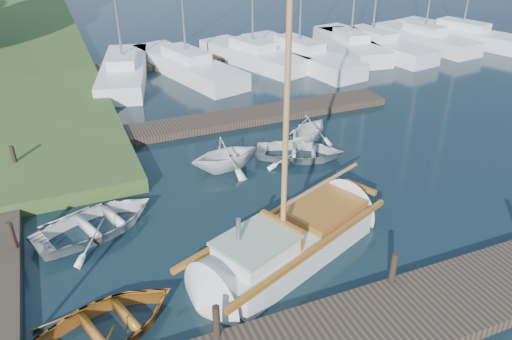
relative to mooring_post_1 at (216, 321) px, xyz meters
name	(u,v)px	position (x,y,z in m)	size (l,w,h in m)	color
ground	(256,203)	(3.00, 5.00, -0.70)	(160.00, 160.00, 0.00)	black
near_dock	(362,331)	(3.00, -1.00, -0.55)	(18.00, 2.20, 0.30)	black
far_dock	(241,118)	(5.00, 11.50, -0.55)	(14.00, 1.60, 0.30)	black
pontoon	(303,48)	(13.00, 21.00, -0.55)	(30.00, 1.60, 0.30)	black
mooring_post_1	(216,321)	(0.00, 0.00, 0.00)	(0.16, 0.16, 0.80)	black
mooring_post_2	(393,268)	(4.50, 0.00, 0.00)	(0.16, 0.16, 0.80)	black
mooring_post_4	(12,235)	(-4.00, 5.00, 0.00)	(0.16, 0.16, 0.80)	black
mooring_post_5	(14,157)	(-4.00, 10.00, 0.00)	(0.16, 0.16, 0.80)	black
sailboat	(291,243)	(2.89, 2.27, -0.36)	(7.35, 4.59, 9.83)	white
dinghy	(103,323)	(-2.21, 1.21, -0.34)	(2.49, 3.48, 0.72)	brown
tender_a	(96,221)	(-1.86, 5.37, -0.33)	(2.58, 3.61, 0.75)	white
tender_b	(226,152)	(2.90, 7.55, -0.02)	(2.22, 2.57, 1.35)	white
tender_c	(300,149)	(5.74, 7.34, -0.36)	(2.34, 3.28, 0.68)	white
tender_d	(309,127)	(6.74, 8.50, -0.07)	(2.05, 2.38, 1.25)	white
marina_boat_0	(124,69)	(1.31, 19.24, -0.12)	(4.05, 8.46, 11.82)	white
marina_boat_1	(186,64)	(4.68, 18.94, -0.13)	(4.49, 9.14, 11.36)	white
marina_boat_2	(253,54)	(8.82, 19.40, -0.11)	(4.54, 7.84, 12.65)	white
marina_boat_3	(299,53)	(11.42, 18.52, -0.14)	(3.86, 9.69, 10.79)	white
marina_boat_4	(350,44)	(15.34, 19.10, -0.12)	(3.14, 7.55, 11.22)	white
marina_boat_5	(371,43)	(16.84, 19.00, -0.14)	(3.83, 9.32, 10.63)	white
marina_boat_6	(424,37)	(20.85, 18.83, -0.13)	(3.20, 7.93, 10.73)	white
marina_boat_7	(462,33)	(23.93, 18.71, -0.13)	(4.87, 9.57, 12.10)	white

